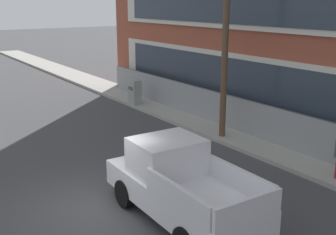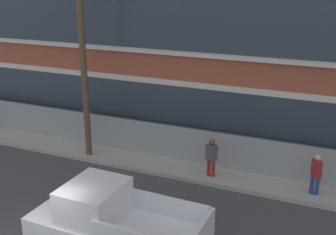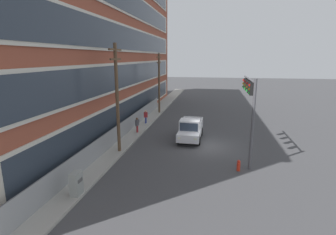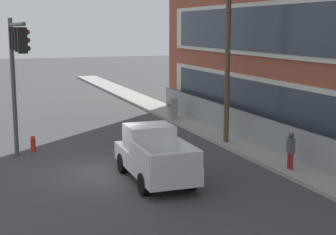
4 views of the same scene
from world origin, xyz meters
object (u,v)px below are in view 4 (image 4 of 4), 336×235
Objects in this scene: pedestrian_by_fence at (291,150)px; fire_hydrant at (33,144)px; electrical_cabinet at (173,110)px; utility_pole_near_corner at (228,50)px; pickup_truck_white at (154,156)px; traffic_signal_mast at (16,56)px.

fire_hydrant is at bearing -128.28° from pedestrian_by_fence.
electrical_cabinet is 1.90× the size of fire_hydrant.
pedestrian_by_fence is (5.48, 0.11, -3.80)m from utility_pole_near_corner.
utility_pole_near_corner is 11.10× the size of fire_hydrant.
utility_pole_near_corner is 5.12× the size of pedestrian_by_fence.
fire_hydrant is at bearing -60.55° from electrical_cabinet.
pickup_truck_white is 7.45m from fire_hydrant.
pickup_truck_white is 6.54× the size of fire_hydrant.
traffic_signal_mast is 0.75× the size of utility_pole_near_corner.
traffic_signal_mast is at bearing -16.25° from fire_hydrant.
traffic_signal_mast is at bearing -114.90° from pedestrian_by_fence.
traffic_signal_mast reaches higher than pickup_truck_white.
pedestrian_by_fence is (4.72, 10.16, -3.73)m from traffic_signal_mast.
traffic_signal_mast is 5.15m from fire_hydrant.
pedestrian_by_fence is 11.96m from fire_hydrant.
traffic_signal_mast is 7.00m from pickup_truck_white.
electrical_cabinet is (-7.08, -0.14, -4.03)m from utility_pole_near_corner.
traffic_signal_mast is 4.36× the size of electrical_cabinet.
traffic_signal_mast reaches higher than fire_hydrant.
traffic_signal_mast is 11.81m from pedestrian_by_fence.
utility_pole_near_corner reaches higher than pickup_truck_white.
pedestrian_by_fence reaches higher than fire_hydrant.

